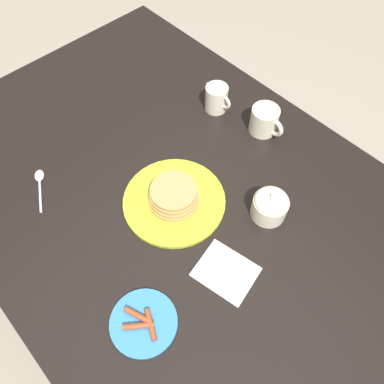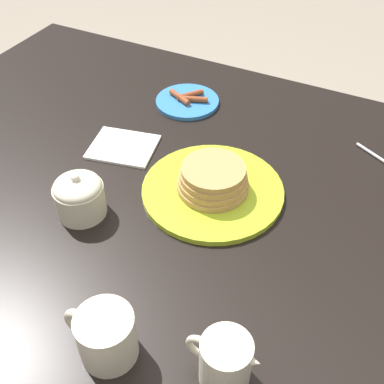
# 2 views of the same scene
# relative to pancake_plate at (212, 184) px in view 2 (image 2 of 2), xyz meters

# --- Properties ---
(ground_plane) EXTENTS (8.00, 8.00, 0.00)m
(ground_plane) POSITION_rel_pancake_plate_xyz_m (-0.00, 0.02, -0.78)
(ground_plane) COLOR gray
(dining_table) EXTENTS (1.60, 1.04, 0.76)m
(dining_table) POSITION_rel_pancake_plate_xyz_m (-0.00, 0.02, -0.12)
(dining_table) COLOR black
(dining_table) RESTS_ON ground_plane
(pancake_plate) EXTENTS (0.28, 0.28, 0.07)m
(pancake_plate) POSITION_rel_pancake_plate_xyz_m (0.00, 0.00, 0.00)
(pancake_plate) COLOR #AAC628
(pancake_plate) RESTS_ON dining_table
(side_plate_bacon) EXTENTS (0.16, 0.16, 0.02)m
(side_plate_bacon) POSITION_rel_pancake_plate_xyz_m (0.19, -0.27, -0.01)
(side_plate_bacon) COLOR #337AC6
(side_plate_bacon) RESTS_ON dining_table
(coffee_mug) EXTENTS (0.12, 0.09, 0.09)m
(coffee_mug) POSITION_rel_pancake_plate_xyz_m (-0.01, 0.38, 0.02)
(coffee_mug) COLOR beige
(coffee_mug) RESTS_ON dining_table
(creamer_pitcher) EXTENTS (0.11, 0.07, 0.09)m
(creamer_pitcher) POSITION_rel_pancake_plate_xyz_m (-0.18, 0.34, 0.02)
(creamer_pitcher) COLOR beige
(creamer_pitcher) RESTS_ON dining_table
(sugar_bowl) EXTENTS (0.09, 0.09, 0.09)m
(sugar_bowl) POSITION_rel_pancake_plate_xyz_m (0.20, 0.16, 0.02)
(sugar_bowl) COLOR beige
(sugar_bowl) RESTS_ON dining_table
(napkin) EXTENTS (0.16, 0.14, 0.01)m
(napkin) POSITION_rel_pancake_plate_xyz_m (0.24, -0.04, -0.02)
(napkin) COLOR white
(napkin) RESTS_ON dining_table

